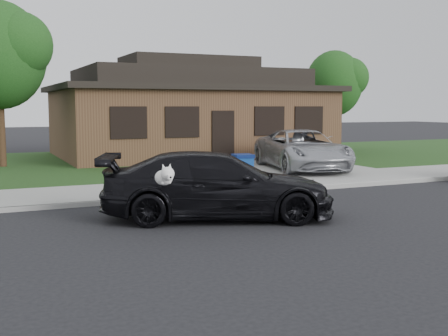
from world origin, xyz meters
name	(u,v)px	position (x,y,z in m)	size (l,w,h in m)	color
ground	(263,223)	(0.00, 0.00, 0.00)	(120.00, 120.00, 0.00)	black
sidewalk	(182,189)	(0.00, 5.00, 0.06)	(60.00, 3.00, 0.12)	gray
curb	(201,196)	(0.00, 3.50, 0.06)	(60.00, 0.12, 0.12)	gray
lawn	(117,163)	(0.00, 13.00, 0.07)	(60.00, 13.00, 0.13)	#193814
driveway	(276,164)	(6.00, 10.00, 0.07)	(4.50, 13.00, 0.14)	gray
sedan	(217,185)	(-0.69, 0.82, 0.74)	(5.47, 3.72, 1.47)	black
minivan	(302,149)	(5.57, 7.33, 0.87)	(2.42, 5.25, 1.46)	#ADAFB5
recycling_bin	(243,170)	(1.68, 4.37, 0.60)	(0.63, 0.64, 0.94)	navy
house	(189,113)	(4.00, 15.00, 2.13)	(12.60, 8.60, 4.65)	#422B1C
tree_0	(3,53)	(-4.34, 12.88, 4.48)	(3.78, 3.60, 6.34)	#332114
tree_1	(337,82)	(12.14, 14.40, 3.71)	(3.15, 3.00, 5.25)	#332114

